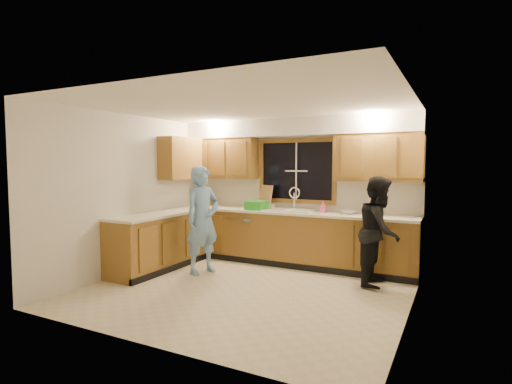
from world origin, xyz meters
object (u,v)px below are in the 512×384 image
bowl (348,212)px  woman (380,231)px  man (202,220)px  knife_block (208,200)px  dishwasher (246,236)px  dish_crate (257,205)px  soap_bottle (323,207)px  stove (134,248)px  sink (290,214)px

bowl → woman: bearing=-43.7°
man → knife_block: bearing=48.6°
dishwasher → dish_crate: bearing=-19.2°
dish_crate → soap_bottle: bearing=7.8°
man → dish_crate: size_ratio=5.11×
knife_block → soap_bottle: 2.31m
knife_block → dish_crate: 1.16m
woman → dish_crate: (-2.17, 0.43, 0.22)m
stove → dish_crate: size_ratio=2.72×
soap_bottle → dishwasher: bearing=-177.3°
woman → dish_crate: bearing=79.1°
sink → bowl: 0.99m
knife_block → soap_bottle: (2.30, -0.02, -0.02)m
dishwasher → dish_crate: size_ratio=2.48×
stove → bowl: bowl is taller
man → dish_crate: (0.43, 1.04, 0.15)m
stove → soap_bottle: soap_bottle is taller
sink → dish_crate: bearing=-169.9°
dishwasher → woman: 2.51m
stove → woman: bearing=20.9°
woman → knife_block: size_ratio=6.54×
dish_crate → man: bearing=-112.3°
man → bowl: 2.33m
soap_bottle → bowl: soap_bottle is taller
sink → woman: (1.58, -0.53, -0.09)m
stove → man: man is taller
knife_block → soap_bottle: bearing=-18.9°
man → dish_crate: 1.14m
dishwasher → man: size_ratio=0.48×
bowl → sink: bearing=-178.1°
dishwasher → stove: 2.04m
dish_crate → knife_block: bearing=171.0°
man → woman: man is taller
sink → dishwasher: 0.96m
knife_block → dish_crate: knife_block is taller
dish_crate → bowl: dish_crate is taller
dishwasher → bowl: bearing=1.5°
man → bowl: size_ratio=7.18×
stove → knife_block: knife_block is taller
woman → soap_bottle: bearing=60.1°
man → dish_crate: man is taller
dish_crate → soap_bottle: soap_bottle is taller
man → knife_block: 1.43m
stove → dishwasher: bearing=62.3°
sink → dish_crate: size_ratio=2.60×
man → knife_block: (-0.72, 1.22, 0.19)m
man → woman: (2.60, 0.61, -0.07)m
stove → knife_block: (0.07, 1.90, 0.59)m
dishwasher → knife_block: size_ratio=3.46×
dishwasher → woman: bearing=-12.0°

